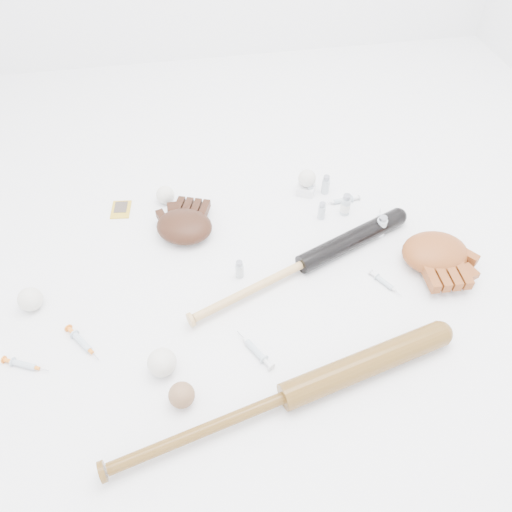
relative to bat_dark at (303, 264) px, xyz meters
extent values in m
plane|color=white|center=(-0.14, 0.01, -0.03)|extent=(3.00, 3.00, 0.00)
cube|color=gold|center=(-0.58, 0.40, -0.03)|extent=(0.08, 0.10, 0.01)
cube|color=white|center=(0.10, 0.37, -0.01)|extent=(0.08, 0.08, 0.04)
sphere|color=silver|center=(0.10, 0.37, 0.04)|extent=(0.07, 0.07, 0.07)
sphere|color=silver|center=(-0.84, 0.00, 0.00)|extent=(0.07, 0.07, 0.07)
sphere|color=silver|center=(-0.42, 0.41, 0.00)|extent=(0.07, 0.07, 0.07)
sphere|color=silver|center=(-0.46, -0.29, 0.01)|extent=(0.08, 0.08, 0.08)
sphere|color=brown|center=(-0.42, -0.39, 0.00)|extent=(0.07, 0.07, 0.07)
cylinder|color=silver|center=(0.17, 0.36, 0.01)|extent=(0.03, 0.03, 0.08)
cylinder|color=silver|center=(0.11, 0.36, 0.00)|extent=(0.02, 0.02, 0.06)
cylinder|color=silver|center=(0.21, 0.24, 0.01)|extent=(0.03, 0.03, 0.09)
cylinder|color=silver|center=(0.30, 0.11, 0.01)|extent=(0.04, 0.04, 0.08)
cylinder|color=silver|center=(-0.20, 0.01, 0.00)|extent=(0.03, 0.03, 0.07)
cylinder|color=silver|center=(0.12, 0.23, 0.00)|extent=(0.03, 0.03, 0.07)
camera|label=1|loc=(-0.33, -1.01, 1.20)|focal=35.00mm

